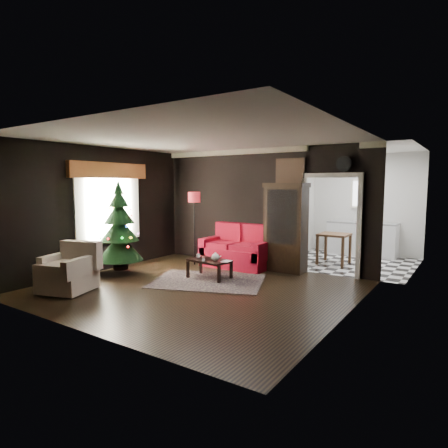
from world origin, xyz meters
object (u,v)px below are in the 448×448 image
Objects in this scene: curio_cabinet at (286,230)px; wall_clock at (344,164)px; kitchen_table at (334,249)px; coffee_table at (209,269)px; teapot at (215,257)px; christmas_tree at (119,226)px; armchair at (67,267)px; floor_lamp at (194,231)px; loveseat at (237,246)px.

curio_cabinet is 5.94× the size of wall_clock.
curio_cabinet is at bearing -114.44° from kitchen_table.
teapot is at bearing -15.15° from coffee_table.
kitchen_table is at bearing 63.36° from teapot.
christmas_tree is 1.62m from armchair.
kitchen_table is (1.49, 2.97, -0.11)m from teapot.
wall_clock is (4.10, 2.43, 1.33)m from christmas_tree.
floor_lamp reaches higher than kitchen_table.
christmas_tree is at bearing -149.33° from wall_clock.
armchair is at bearing -125.07° from coffee_table.
coffee_table is 1.15× the size of kitchen_table.
loveseat is 2.73m from christmas_tree.
wall_clock is 0.43× the size of kitchen_table.
curio_cabinet is at bearing 55.26° from coffee_table.
curio_cabinet is 2.53× the size of kitchen_table.
floor_lamp is 3.20m from armchair.
wall_clock is (3.34, 0.77, 1.55)m from floor_lamp.
curio_cabinet is at bearing 10.83° from loveseat.
curio_cabinet reaches higher than teapot.
christmas_tree is at bearing -130.72° from loveseat.
coffee_table is 3.38m from kitchen_table.
loveseat is 1.11m from floor_lamp.
floor_lamp reaches higher than teapot.
floor_lamp is 5.92× the size of wall_clock.
loveseat is at bearing -170.34° from wall_clock.
wall_clock is 2.43m from kitchen_table.
curio_cabinet is 1.82m from teapot.
loveseat is at bearing 103.07° from teapot.
coffee_table is at bearing -119.97° from kitchen_table.
curio_cabinet reaches higher than floor_lamp.
christmas_tree is (-0.76, -1.66, 0.22)m from floor_lamp.
loveseat is at bearing 50.70° from armchair.
christmas_tree reaches higher than coffee_table.
floor_lamp is 3.76m from wall_clock.
armchair is 5.79m from wall_clock.
wall_clock is at bearing -66.25° from kitchen_table.
floor_lamp is (-0.99, -0.37, 0.33)m from loveseat.
armchair is (-2.61, -3.73, -0.49)m from curio_cabinet.
christmas_tree is 4.95m from wall_clock.
christmas_tree is 2.20× the size of coffee_table.
teapot is (1.30, -0.96, -0.34)m from floor_lamp.
floor_lamp is 2.20× the size of coffee_table.
curio_cabinet is at bearing 61.40° from teapot.
armchair reaches higher than teapot.
coffee_table is at bearing 38.17° from armchair.
wall_clock reaches higher than curio_cabinet.
coffee_table is (1.86, 0.76, -0.84)m from christmas_tree.
armchair is 2.73× the size of wall_clock.
curio_cabinet is 1.96m from coffee_table.
loveseat is 1.95× the size of armchair.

